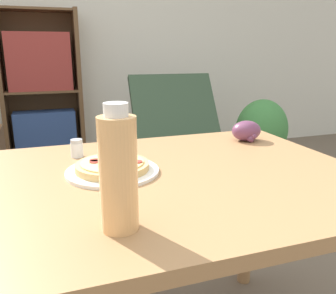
% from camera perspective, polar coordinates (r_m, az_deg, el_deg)
% --- Properties ---
extents(wall_back, '(8.00, 0.05, 2.60)m').
position_cam_1_polar(wall_back, '(3.58, -18.39, 18.44)').
color(wall_back, silver).
rests_on(wall_back, ground_plane).
extents(dining_table, '(1.28, 0.86, 0.73)m').
position_cam_1_polar(dining_table, '(1.03, -3.64, -9.67)').
color(dining_table, '#A37549').
rests_on(dining_table, ground_plane).
extents(pizza_on_plate, '(0.27, 0.27, 0.04)m').
position_cam_1_polar(pizza_on_plate, '(1.04, -8.90, -3.34)').
color(pizza_on_plate, white).
rests_on(pizza_on_plate, dining_table).
extents(grape_bunch, '(0.12, 0.10, 0.08)m').
position_cam_1_polar(grape_bunch, '(1.41, 12.48, 2.53)').
color(grape_bunch, '#6B3856').
rests_on(grape_bunch, dining_table).
extents(drink_bottle, '(0.07, 0.07, 0.25)m').
position_cam_1_polar(drink_bottle, '(0.69, -7.98, -4.04)').
color(drink_bottle, '#EFB270').
rests_on(drink_bottle, dining_table).
extents(salt_shaker, '(0.04, 0.04, 0.06)m').
position_cam_1_polar(salt_shaker, '(1.21, -14.40, -0.20)').
color(salt_shaker, white).
rests_on(salt_shaker, dining_table).
extents(lounge_chair_far, '(0.70, 0.80, 0.88)m').
position_cam_1_polar(lounge_chair_far, '(2.63, 2.23, -1.84)').
color(lounge_chair_far, slate).
rests_on(lounge_chair_far, ground_plane).
extents(bookshelf, '(0.68, 0.30, 1.41)m').
position_cam_1_polar(bookshelf, '(3.42, -19.46, 7.50)').
color(bookshelf, brown).
rests_on(bookshelf, ground_plane).
extents(potted_plant_floor, '(0.46, 0.39, 0.66)m').
position_cam_1_polar(potted_plant_floor, '(3.19, 14.75, 2.08)').
color(potted_plant_floor, '#70665B').
rests_on(potted_plant_floor, ground_plane).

